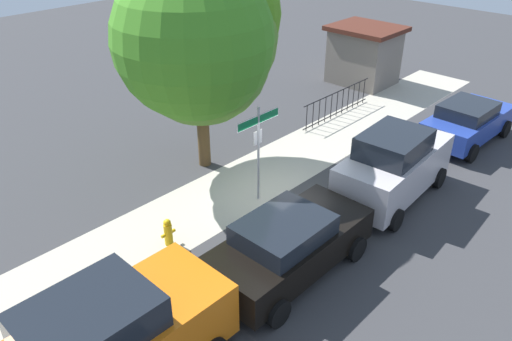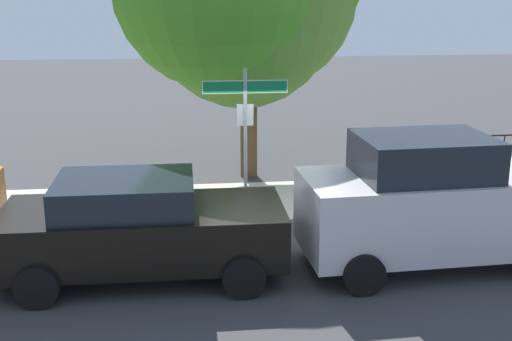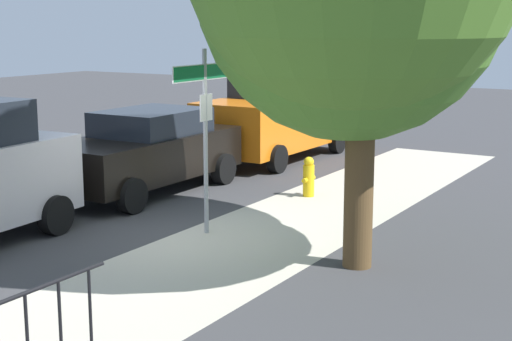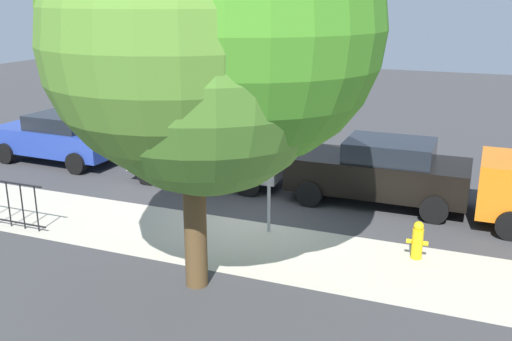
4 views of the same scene
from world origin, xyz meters
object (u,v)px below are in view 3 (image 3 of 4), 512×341
at_px(car_orange, 276,115).
at_px(street_sign, 205,105).
at_px(car_black, 145,150).
at_px(fire_hydrant, 309,177).

bearing_deg(car_orange, street_sign, 20.82).
xyz_separation_m(car_black, fire_hydrant, (-1.30, 2.96, -0.45)).
bearing_deg(street_sign, car_orange, -159.60).
relative_size(street_sign, car_black, 0.68).
distance_m(car_black, fire_hydrant, 3.27).
relative_size(car_black, fire_hydrant, 5.57).
bearing_deg(fire_hydrant, car_orange, -141.82).
bearing_deg(car_black, street_sign, 55.49).
distance_m(car_orange, car_black, 4.66).
height_order(car_black, fire_hydrant, car_black).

